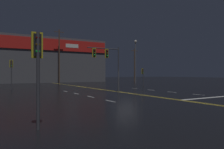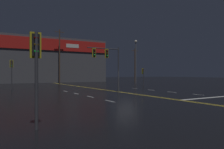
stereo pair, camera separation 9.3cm
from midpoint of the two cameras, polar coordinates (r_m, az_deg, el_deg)
The scene contains 9 objects.
ground_plane at distance 24.01m, azimuth 3.76°, elevation -4.80°, with size 200.00×200.00×0.00m, color black.
road_markings at distance 23.37m, azimuth 7.91°, elevation -4.93°, with size 15.07×60.00×0.01m.
traffic_signal_median at distance 24.43m, azimuth -1.44°, elevation 4.47°, with size 3.97×0.36×5.16m.
traffic_signal_corner_northeast at distance 38.78m, azimuth 8.20°, elevation 0.38°, with size 0.42×0.36×3.03m.
traffic_signal_corner_northwest at distance 31.47m, azimuth -24.68°, elevation 1.59°, with size 0.42×0.36×3.90m.
traffic_signal_corner_southwest at distance 8.72m, azimuth -18.98°, elevation 4.20°, with size 0.42×0.36×3.67m.
streetlight_near_left at distance 46.63m, azimuth 6.31°, elevation 4.89°, with size 0.56×0.56×9.23m.
building_backdrop at distance 57.76m, azimuth -16.69°, elevation 3.49°, with size 28.82×10.23×10.80m.
utility_pole_row at distance 51.11m, azimuth -15.29°, elevation 4.21°, with size 46.03×0.26×12.26m.
Camera 2 is at (-13.26, -19.91, 2.09)m, focal length 35.00 mm.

